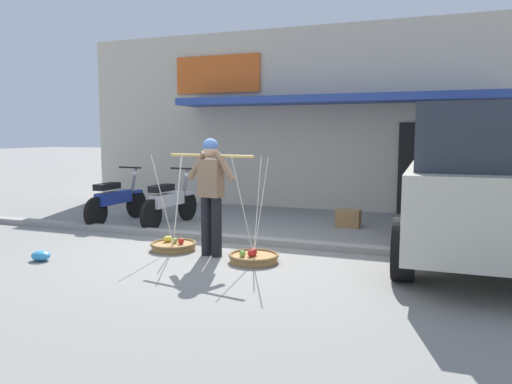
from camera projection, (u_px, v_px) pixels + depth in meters
The scene contains 11 objects.
ground_plane at pixel (215, 251), 7.40m from camera, with size 90.00×90.00×0.00m, color gray.
sidewalk_curb at pixel (233, 239), 8.04m from camera, with size 20.00×0.24×0.10m, color gray.
fruit_vendor at pixel (211, 189), 7.01m from camera, with size 1.41×0.28×1.70m.
fruit_basket_left_side at pixel (173, 245), 7.48m from camera, with size 0.70×0.70×1.45m.
fruit_basket_right_side at pixel (254, 257), 6.77m from camera, with size 0.70×0.70×1.45m.
motorcycle_nearest_shop at pixel (116, 200), 9.71m from camera, with size 0.54×1.82×1.09m.
motorcycle_second_in_row at pixel (169, 202), 9.41m from camera, with size 0.54×1.82×1.09m.
parked_truck at pixel (483, 179), 6.82m from camera, with size 2.21×4.84×2.10m.
storefront_building at pixel (354, 121), 13.46m from camera, with size 13.00×6.00×4.20m.
plastic_litter_bag at pixel (41, 256), 6.84m from camera, with size 0.28×0.22×0.14m, color #3393D1.
wooden_crate at pixel (348, 218), 9.34m from camera, with size 0.44×0.36×0.32m, color olive.
Camera 1 is at (3.13, -6.56, 1.76)m, focal length 34.49 mm.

